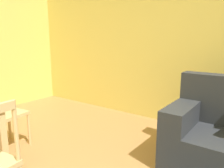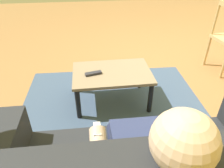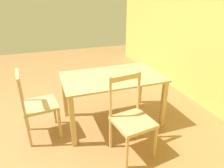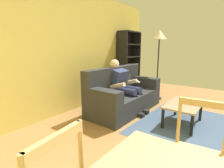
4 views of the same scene
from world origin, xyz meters
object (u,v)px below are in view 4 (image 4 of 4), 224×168
Objects in this scene: couch at (123,95)px; floor_lamp at (159,41)px; coffee_table at (183,107)px; tv_remote at (185,100)px; dining_chair_facing_couch at (197,158)px; bookshelf at (128,70)px; person_lounging at (123,85)px.

couch is 1.03× the size of floor_lamp.
coffee_table is at bearing -141.31° from floor_lamp.
tv_remote is at bearing 7.67° from coffee_table.
floor_lamp reaches higher than dining_chair_facing_couch.
floor_lamp is (-0.17, -1.00, 0.83)m from bookshelf.
floor_lamp reaches higher than coffee_table.
couch is 1.75m from floor_lamp.
bookshelf reaches higher than couch.
tv_remote is 1.83m from floor_lamp.
coffee_table is 2.49m from bookshelf.
floor_lamp is at bearing -60.26° from tv_remote.
couch is 2.43m from dining_chair_facing_couch.
floor_lamp is (1.26, -0.27, 1.18)m from couch.
dining_chair_facing_couch is (-3.07, -2.52, -0.24)m from bookshelf.
couch is at bearing 167.92° from floor_lamp.
tv_remote is 1.92m from dining_chair_facing_couch.
person_lounging is (-0.02, -0.01, 0.23)m from couch.
coffee_table is (0.01, -1.28, -0.02)m from couch.
floor_lamp is at bearing 27.69° from dining_chair_facing_couch.
tv_remote is 2.35m from bookshelf.
tv_remote is (0.21, -1.25, 0.05)m from couch.
dining_chair_facing_couch is at bearing -162.56° from coffee_table.
coffee_table is 0.89× the size of dining_chair_facing_couch.
tv_remote is 0.09× the size of bookshelf.
dining_chair_facing_couch reaches higher than coffee_table.
coffee_table is 2.01m from floor_lamp.
dining_chair_facing_couch is at bearing -140.58° from bookshelf.
tv_remote is (0.20, 0.03, 0.07)m from coffee_table.
couch is at bearing -3.69° from tv_remote.
coffee_table is (0.03, -1.26, -0.24)m from person_lounging.
bookshelf is 2.00× the size of dining_chair_facing_couch.
person_lounging is at bearing 91.21° from coffee_table.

